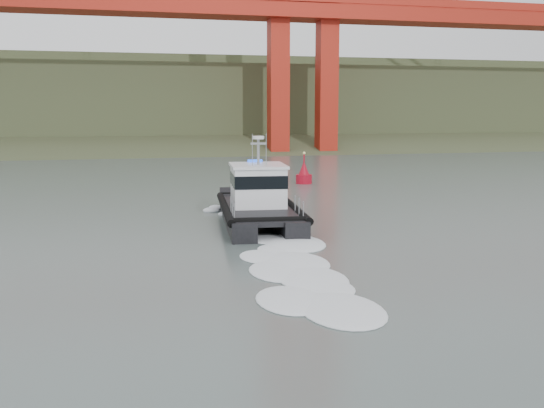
# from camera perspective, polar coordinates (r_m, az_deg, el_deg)

# --- Properties ---
(ground) EXTENTS (400.00, 400.00, 0.00)m
(ground) POSITION_cam_1_polar(r_m,az_deg,el_deg) (21.04, 1.38, -10.41)
(ground) COLOR #4B5955
(ground) RESTS_ON ground
(headlands) EXTENTS (500.00, 105.36, 27.12)m
(headlands) POSITION_cam_1_polar(r_m,az_deg,el_deg) (144.82, -11.29, 8.68)
(headlands) COLOR #323F24
(headlands) RESTS_ON ground
(patrol_boat) EXTENTS (5.19, 11.81, 5.57)m
(patrol_boat) POSITION_cam_1_polar(r_m,az_deg,el_deg) (37.40, -1.27, 0.30)
(patrol_boat) COLOR black
(patrol_boat) RESTS_ON ground
(nav_buoy) EXTENTS (1.54, 1.54, 3.22)m
(nav_buoy) POSITION_cam_1_polar(r_m,az_deg,el_deg) (58.03, 3.02, 2.78)
(nav_buoy) COLOR #A40B1C
(nav_buoy) RESTS_ON ground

